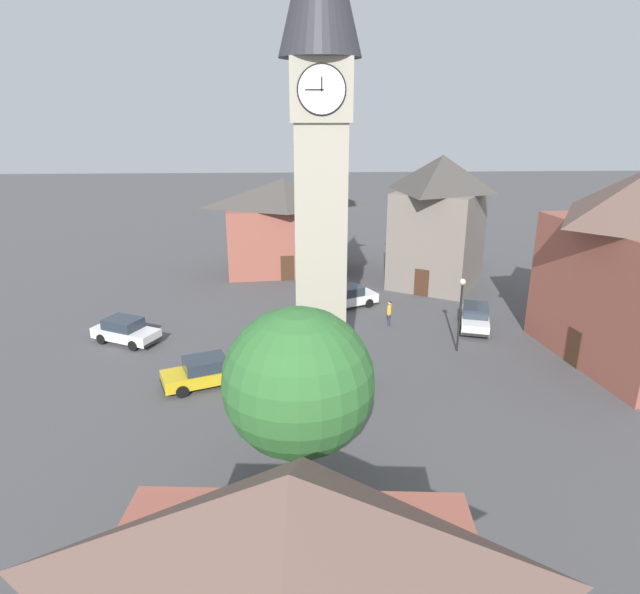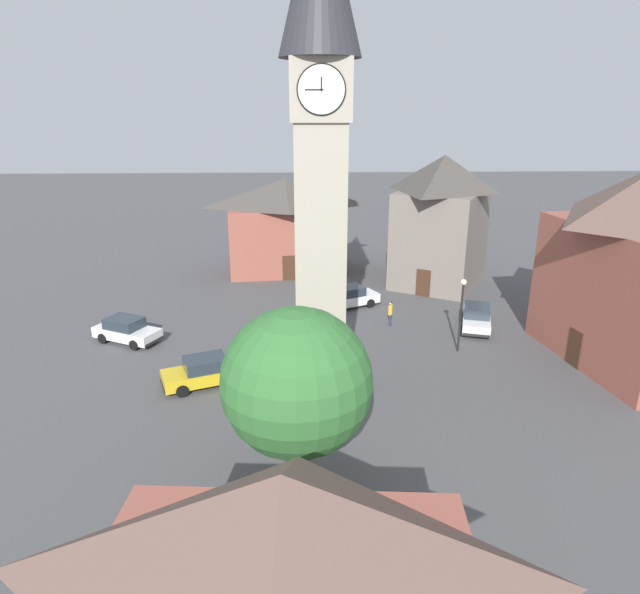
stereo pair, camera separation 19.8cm
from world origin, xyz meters
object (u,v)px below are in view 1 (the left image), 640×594
(car_blue_kerb, at_px, (348,297))
(building_corner_back, at_px, (284,225))
(building_terrace_right, at_px, (439,220))
(pedestrian, at_px, (390,311))
(clock_tower, at_px, (320,115))
(lamp_post, at_px, (461,302))
(car_white_side, at_px, (203,372))
(car_red_corner, at_px, (475,317))
(tree, at_px, (298,382))
(car_silver_kerb, at_px, (125,331))

(car_blue_kerb, bearing_deg, building_corner_back, -63.48)
(car_blue_kerb, relative_size, building_terrace_right, 0.43)
(car_blue_kerb, relative_size, pedestrian, 2.63)
(clock_tower, bearing_deg, lamp_post, -153.12)
(building_terrace_right, bearing_deg, pedestrian, 59.73)
(car_blue_kerb, height_order, building_terrace_right, building_terrace_right)
(building_terrace_right, xyz_separation_m, building_corner_back, (12.33, -4.03, -1.11))
(car_white_side, bearing_deg, car_red_corner, -156.67)
(clock_tower, distance_m, tree, 11.95)
(car_white_side, height_order, tree, tree)
(car_blue_kerb, bearing_deg, car_white_side, 53.40)
(pedestrian, bearing_deg, car_silver_kerb, 6.75)
(tree, distance_m, building_terrace_right, 27.94)
(pedestrian, distance_m, lamp_post, 5.74)
(pedestrian, bearing_deg, lamp_post, 128.67)
(pedestrian, bearing_deg, car_white_side, 35.55)
(car_silver_kerb, relative_size, pedestrian, 2.63)
(car_silver_kerb, bearing_deg, tree, 125.91)
(car_white_side, height_order, pedestrian, pedestrian)
(car_red_corner, xyz_separation_m, building_terrace_right, (0.19, -9.83, 4.46))
(car_silver_kerb, bearing_deg, clock_tower, 150.90)
(clock_tower, height_order, car_blue_kerb, clock_tower)
(car_white_side, relative_size, building_terrace_right, 0.43)
(car_red_corner, bearing_deg, tree, 53.37)
(car_silver_kerb, xyz_separation_m, building_corner_back, (-9.57, -15.08, 3.36))
(car_red_corner, bearing_deg, building_corner_back, -47.91)
(clock_tower, bearing_deg, building_corner_back, -84.60)
(car_blue_kerb, distance_m, tree, 20.85)
(car_red_corner, xyz_separation_m, tree, (11.64, 15.65, 3.76))
(car_silver_kerb, xyz_separation_m, building_terrace_right, (-21.89, -11.05, 4.46))
(car_silver_kerb, relative_size, building_corner_back, 0.42)
(clock_tower, distance_m, car_blue_kerb, 17.71)
(car_white_side, distance_m, building_corner_back, 21.59)
(car_blue_kerb, xyz_separation_m, car_white_side, (8.62, 11.61, 0.00))
(car_red_corner, height_order, car_white_side, same)
(building_terrace_right, bearing_deg, car_blue_kerb, 34.80)
(building_terrace_right, bearing_deg, clock_tower, 59.56)
(tree, bearing_deg, building_corner_back, -88.29)
(car_white_side, relative_size, pedestrian, 2.64)
(car_red_corner, bearing_deg, pedestrian, -7.66)
(building_terrace_right, bearing_deg, car_white_side, 46.13)
(clock_tower, height_order, tree, clock_tower)
(car_blue_kerb, distance_m, car_white_side, 14.46)
(car_silver_kerb, bearing_deg, lamp_post, 173.62)
(car_silver_kerb, height_order, lamp_post, lamp_post)
(pedestrian, xyz_separation_m, tree, (6.14, 16.39, 3.51))
(car_white_side, bearing_deg, lamp_post, -165.71)
(car_blue_kerb, height_order, car_silver_kerb, same)
(car_silver_kerb, relative_size, building_terrace_right, 0.43)
(lamp_post, bearing_deg, clock_tower, 26.88)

